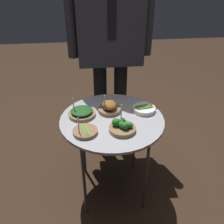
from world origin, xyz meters
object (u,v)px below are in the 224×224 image
at_px(bowl_asparagus_mid_left, 144,109).
at_px(waiter_figure, 110,31).
at_px(bowl_asparagus_front_center, 85,131).
at_px(bowl_roast_mid_right, 109,107).
at_px(serving_cart, 112,124).
at_px(bowl_spinach_front_left, 82,112).
at_px(bowl_broccoli_center, 122,127).

relative_size(bowl_asparagus_mid_left, waiter_figure, 0.09).
height_order(bowl_asparagus_front_center, bowl_roast_mid_right, bowl_roast_mid_right).
bearing_deg(bowl_asparagus_mid_left, bowl_roast_mid_right, 175.20).
xyz_separation_m(bowl_roast_mid_right, bowl_asparagus_mid_left, (0.23, -0.02, -0.02)).
relative_size(serving_cart, bowl_spinach_front_left, 3.82).
xyz_separation_m(bowl_roast_mid_right, waiter_figure, (0.05, 0.41, 0.40)).
distance_m(bowl_broccoli_center, bowl_spinach_front_left, 0.31).
bearing_deg(bowl_asparagus_mid_left, bowl_spinach_front_left, -178.67).
xyz_separation_m(bowl_spinach_front_left, waiter_figure, (0.23, 0.44, 0.41)).
xyz_separation_m(bowl_asparagus_front_center, bowl_spinach_front_left, (-0.02, 0.20, 0.01)).
xyz_separation_m(serving_cart, waiter_figure, (0.04, 0.50, 0.48)).
bearing_deg(bowl_asparagus_mid_left, serving_cart, -162.80).
bearing_deg(bowl_broccoli_center, bowl_asparagus_front_center, -179.42).
xyz_separation_m(serving_cart, bowl_roast_mid_right, (-0.01, 0.09, 0.08)).
relative_size(bowl_broccoli_center, bowl_spinach_front_left, 0.91).
distance_m(bowl_asparagus_front_center, bowl_broccoli_center, 0.22).
bearing_deg(bowl_roast_mid_right, waiter_figure, 83.00).
distance_m(bowl_asparagus_mid_left, bowl_spinach_front_left, 0.42).
bearing_deg(bowl_asparagus_mid_left, bowl_broccoli_center, -131.26).
bearing_deg(serving_cart, waiter_figure, 85.24).
bearing_deg(bowl_broccoli_center, bowl_roast_mid_right, 103.55).
xyz_separation_m(bowl_asparagus_front_center, bowl_roast_mid_right, (0.17, 0.23, 0.02)).
bearing_deg(serving_cart, bowl_spinach_front_left, 162.69).
distance_m(bowl_asparagus_front_center, bowl_spinach_front_left, 0.20).
height_order(bowl_asparagus_mid_left, waiter_figure, waiter_figure).
distance_m(serving_cart, bowl_asparagus_mid_left, 0.24).
relative_size(bowl_roast_mid_right, bowl_asparagus_mid_left, 1.00).
relative_size(bowl_roast_mid_right, bowl_spinach_front_left, 0.86).
distance_m(serving_cart, bowl_roast_mid_right, 0.12).
bearing_deg(bowl_spinach_front_left, bowl_roast_mid_right, 9.07).
bearing_deg(bowl_asparagus_front_center, waiter_figure, 71.09).
height_order(bowl_broccoli_center, bowl_roast_mid_right, bowl_broccoli_center).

